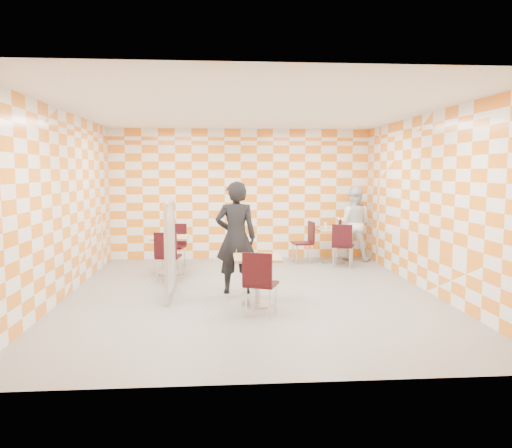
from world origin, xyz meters
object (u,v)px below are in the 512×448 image
Objects in this scene: chair_second_side at (307,239)px; soda_bottle at (340,224)px; empty_table at (170,249)px; second_table at (334,240)px; man_dark at (236,238)px; chair_main_front at (259,279)px; man_white at (353,223)px; chair_empty_far at (176,242)px; sport_bottle at (325,225)px; main_table at (257,272)px; partition at (170,248)px; chair_second_front at (343,242)px; chair_empty_near at (167,252)px.

soda_bottle is at bearing 5.87° from chair_second_side.
empty_table is 3.82m from soda_bottle.
second_table is 0.40× the size of man_dark.
man_white is at bearing 59.97° from chair_main_front.
soda_bottle is at bearing 5.47° from chair_empty_far.
chair_empty_far is at bearing -173.09° from sport_bottle.
main_table is 0.48× the size of partition.
chair_empty_far is at bearing 175.43° from chair_second_front.
man_dark reaches higher than soda_bottle.
chair_empty_near reaches higher than empty_table.
soda_bottle is (0.32, -0.05, 0.01)m from sport_bottle.
man_dark is at bearing -132.23° from soda_bottle.
chair_empty_near is at bearing -91.80° from chair_empty_far.
empty_table is 3.05m from chair_second_side.
man_dark is at bearing -62.90° from chair_empty_far.
empty_table is 0.48× the size of partition.
empty_table is at bearing 122.16° from main_table.
chair_main_front reaches higher than empty_table.
man_white is at bearing 38.49° from partition.
chair_second_side is 0.60× the size of partition.
main_table is 1.53m from partition.
chair_second_side is 3.32m from chair_empty_near.
man_white is at bearing -133.18° from man_dark.
man_dark reaches higher than main_table.
empty_table is 0.81× the size of chair_empty_near.
chair_empty_near is at bearing -162.92° from chair_second_front.
man_white reaches higher than empty_table.
chair_empty_near is 4.62× the size of sport_bottle.
main_table is 4.09m from soda_bottle.
chair_empty_far is 3.33m from sport_bottle.
chair_main_front is 1.88m from partition.
soda_bottle is at bearing 15.94° from empty_table.
empty_table is 4.24m from man_white.
chair_second_front and chair_second_side have the same top height.
chair_second_front is at bearing -98.91° from soda_bottle.
empty_table is 0.81× the size of chair_second_side.
empty_table is at bearing 90.42° from chair_empty_near.
partition is 1.09m from man_dark.
soda_bottle is at bearing 38.94° from partition.
chair_second_front is 3.72m from chair_empty_near.
chair_empty_near is 4.05m from soda_bottle.
main_table is 3.98m from sport_bottle.
man_dark is 1.11× the size of man_white.
man_white is at bearing 8.45° from chair_empty_far.
chair_main_front is 4.04m from chair_empty_far.
man_white is (3.86, 3.07, 0.05)m from partition.
empty_table is 3.59m from chair_second_front.
chair_main_front is 4.27m from chair_second_side.
man_dark is (1.19, -2.32, 0.39)m from chair_empty_far.
chair_second_side is at bearing 35.86° from man_white.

